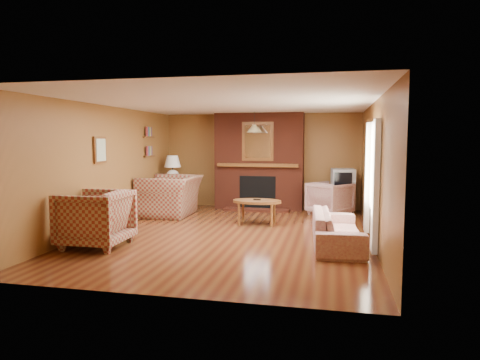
% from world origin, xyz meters
% --- Properties ---
extents(floor, '(6.50, 6.50, 0.00)m').
position_xyz_m(floor, '(0.00, 0.00, 0.00)').
color(floor, '#4E2110').
rests_on(floor, ground).
extents(ceiling, '(6.50, 6.50, 0.00)m').
position_xyz_m(ceiling, '(0.00, 0.00, 2.40)').
color(ceiling, silver).
rests_on(ceiling, wall_back).
extents(wall_back, '(6.50, 0.00, 6.50)m').
position_xyz_m(wall_back, '(0.00, 3.25, 1.20)').
color(wall_back, '#995D2F').
rests_on(wall_back, floor).
extents(wall_front, '(6.50, 0.00, 6.50)m').
position_xyz_m(wall_front, '(0.00, -3.25, 1.20)').
color(wall_front, '#995D2F').
rests_on(wall_front, floor).
extents(wall_left, '(0.00, 6.50, 6.50)m').
position_xyz_m(wall_left, '(-2.50, 0.00, 1.20)').
color(wall_left, '#995D2F').
rests_on(wall_left, floor).
extents(wall_right, '(0.00, 6.50, 6.50)m').
position_xyz_m(wall_right, '(2.50, 0.00, 1.20)').
color(wall_right, '#995D2F').
rests_on(wall_right, floor).
extents(fireplace, '(2.20, 0.82, 2.40)m').
position_xyz_m(fireplace, '(0.00, 2.98, 1.18)').
color(fireplace, '#592113').
rests_on(fireplace, floor).
extents(window_right, '(0.10, 1.85, 2.00)m').
position_xyz_m(window_right, '(2.45, -0.20, 1.13)').
color(window_right, beige).
rests_on(window_right, wall_right).
extents(bookshelf, '(0.09, 0.55, 0.71)m').
position_xyz_m(bookshelf, '(-2.44, 1.90, 1.67)').
color(bookshelf, brown).
rests_on(bookshelf, wall_left).
extents(botanical_print, '(0.05, 0.40, 0.50)m').
position_xyz_m(botanical_print, '(-2.47, -0.30, 1.55)').
color(botanical_print, brown).
rests_on(botanical_print, wall_left).
extents(pendant_light, '(0.36, 0.36, 0.48)m').
position_xyz_m(pendant_light, '(0.00, 2.30, 2.00)').
color(pendant_light, black).
rests_on(pendant_light, ceiling).
extents(plaid_loveseat, '(1.26, 1.43, 0.91)m').
position_xyz_m(plaid_loveseat, '(-1.85, 1.66, 0.45)').
color(plaid_loveseat, maroon).
rests_on(plaid_loveseat, floor).
extents(plaid_armchair, '(1.04, 1.01, 0.93)m').
position_xyz_m(plaid_armchair, '(-1.95, -1.39, 0.46)').
color(plaid_armchair, maroon).
rests_on(plaid_armchair, floor).
extents(floral_sofa, '(0.88, 1.98, 0.56)m').
position_xyz_m(floral_sofa, '(1.90, -0.49, 0.28)').
color(floral_sofa, '#BBB091').
rests_on(floral_sofa, floor).
extents(floral_armchair, '(1.17, 1.17, 0.77)m').
position_xyz_m(floral_armchair, '(1.76, 2.43, 0.38)').
color(floral_armchair, '#BBB091').
rests_on(floral_armchair, floor).
extents(coffee_table, '(1.00, 0.62, 0.53)m').
position_xyz_m(coffee_table, '(0.30, 0.99, 0.45)').
color(coffee_table, brown).
rests_on(coffee_table, floor).
extents(side_table, '(0.53, 0.53, 0.67)m').
position_xyz_m(side_table, '(-2.10, 2.45, 0.33)').
color(side_table, brown).
rests_on(side_table, floor).
extents(table_lamp, '(0.41, 0.41, 0.68)m').
position_xyz_m(table_lamp, '(-2.10, 2.45, 1.05)').
color(table_lamp, silver).
rests_on(table_lamp, side_table).
extents(tv_stand, '(0.57, 0.53, 0.57)m').
position_xyz_m(tv_stand, '(2.05, 2.80, 0.29)').
color(tv_stand, black).
rests_on(tv_stand, floor).
extents(crt_tv, '(0.58, 0.58, 0.48)m').
position_xyz_m(crt_tv, '(2.05, 2.79, 0.81)').
color(crt_tv, '#A1A4A9').
rests_on(crt_tv, tv_stand).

